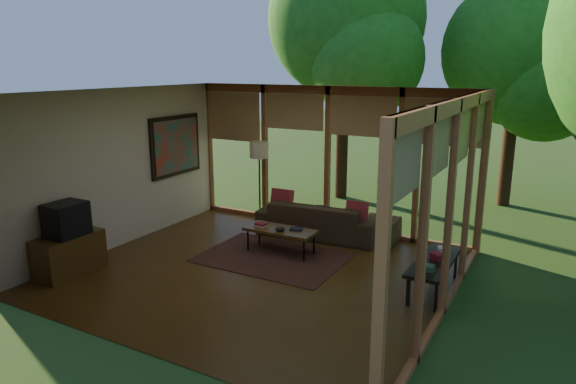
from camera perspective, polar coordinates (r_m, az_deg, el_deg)
The scene contains 25 objects.
floor at distance 7.91m, azimuth -3.42°, elevation -8.90°, with size 5.50×5.50×0.00m, color brown.
ceiling at distance 7.29m, azimuth -3.73°, elevation 11.04°, with size 5.50×5.50×0.00m, color white.
wall_left at distance 9.23m, azimuth -18.17°, elevation 2.54°, with size 0.04×5.00×2.70m, color beige.
wall_front at distance 5.62m, azimuth -17.38°, elevation -4.52°, with size 5.50×0.04×2.70m, color beige.
window_wall_back at distance 9.64m, azimuth 4.42°, elevation 3.67°, with size 5.50×0.12×2.70m, color #A05931.
window_wall_right at distance 6.48m, azimuth 17.44°, elevation -2.07°, with size 0.12×5.00×2.70m, color #A05931.
tree_nw at distance 12.03m, azimuth 6.48°, elevation 18.49°, with size 3.47×3.47×5.78m.
tree_ne at distance 12.20m, azimuth 24.23°, elevation 14.09°, with size 3.14×3.14×4.93m.
rug at distance 8.45m, azimuth -1.73°, elevation -7.28°, with size 2.30×1.63×0.01m, color brown.
sofa at distance 9.41m, azimuth 3.46°, elevation -3.02°, with size 2.20×0.86×0.64m, color #3A2C1D.
pillow_left at distance 9.63m, azimuth -0.68°, elevation -0.96°, with size 0.41×0.14×0.41m, color maroon.
pillow_right at distance 9.02m, azimuth 7.65°, elevation -2.26°, with size 0.37×0.12×0.37m, color maroon.
ct_book_lower at distance 8.64m, azimuth -3.03°, elevation -3.76°, with size 0.19×0.14×0.03m, color beige.
ct_book_upper at distance 8.63m, azimuth -3.03°, elevation -3.57°, with size 0.17×0.13×0.03m, color maroon.
ct_book_side at distance 8.46m, azimuth 0.90°, elevation -4.12°, with size 0.20×0.15×0.03m, color black.
ct_bowl at distance 8.40m, azimuth -0.88°, elevation -4.12°, with size 0.16×0.16×0.07m, color black.
media_cabinet at distance 8.44m, azimuth -23.15°, elevation -6.37°, with size 0.50×1.00×0.60m, color #573A17.
television at distance 8.26m, azimuth -23.43°, elevation -2.81°, with size 0.45×0.55×0.50m, color black.
console_book_a at distance 7.03m, azimuth 14.49°, elevation -8.01°, with size 0.20×0.15×0.07m, color #386355.
console_book_b at distance 7.43m, azimuth 15.38°, elevation -6.76°, with size 0.20×0.15×0.09m, color maroon.
console_book_c at distance 7.81m, azimuth 16.08°, elevation -5.93°, with size 0.22×0.16×0.06m, color beige.
floor_lamp at distance 9.78m, azimuth -3.22°, elevation 4.17°, with size 0.36×0.36×1.65m.
coffee_table at distance 8.53m, azimuth -0.84°, elevation -4.33°, with size 1.20×0.50×0.43m.
side_console at distance 7.42m, azimuth 15.24°, elevation -7.54°, with size 0.60×1.40×0.46m.
wall_painting at distance 10.16m, azimuth -12.36°, elevation 5.05°, with size 0.06×1.35×1.15m.
Camera 1 is at (3.92, -6.14, 3.07)m, focal length 32.00 mm.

